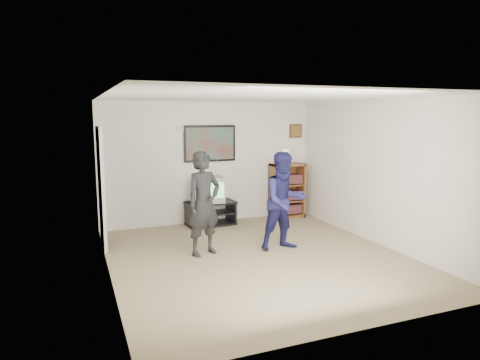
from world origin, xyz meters
TOP-DOWN VIEW (x-y plane):
  - room_shell at (0.00, 0.35)m, footprint 4.51×5.00m
  - media_stand at (-0.08, 2.23)m, footprint 1.01×0.61m
  - crt_television at (-0.12, 2.23)m, footprint 0.67×0.59m
  - bookshelf at (1.70, 2.28)m, footprint 0.72×0.41m
  - table_lamp at (1.64, 2.25)m, footprint 0.20×0.20m
  - person_tall at (-0.74, 0.49)m, footprint 0.71×0.58m
  - person_short at (0.58, 0.26)m, footprint 0.81×0.64m
  - controller_left at (-0.71, 0.69)m, footprint 0.06×0.12m
  - controller_right at (0.64, 0.50)m, footprint 0.06×0.13m
  - poster at (0.00, 2.48)m, footprint 1.10×0.03m
  - air_vent at (-0.55, 2.48)m, footprint 0.28×0.02m
  - small_picture at (2.00, 2.48)m, footprint 0.30×0.03m
  - doorway at (-2.23, 1.60)m, footprint 0.03×0.85m

SIDE VIEW (x-z plane):
  - media_stand at x=-0.08m, z-range 0.00..0.49m
  - bookshelf at x=1.70m, z-range 0.00..1.18m
  - crt_television at x=-0.12m, z-range 0.49..0.99m
  - person_short at x=0.58m, z-range 0.00..1.64m
  - person_tall at x=-0.74m, z-range 0.00..1.67m
  - controller_right at x=0.64m, z-range 0.93..0.97m
  - doorway at x=-2.23m, z-range 0.00..2.00m
  - room_shell at x=0.00m, z-range 0.00..2.50m
  - controller_left at x=-0.71m, z-range 1.25..1.29m
  - table_lamp at x=1.64m, z-range 1.18..1.50m
  - poster at x=0.00m, z-range 1.27..2.02m
  - small_picture at x=2.00m, z-range 1.73..2.03m
  - air_vent at x=-0.55m, z-range 1.88..2.02m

